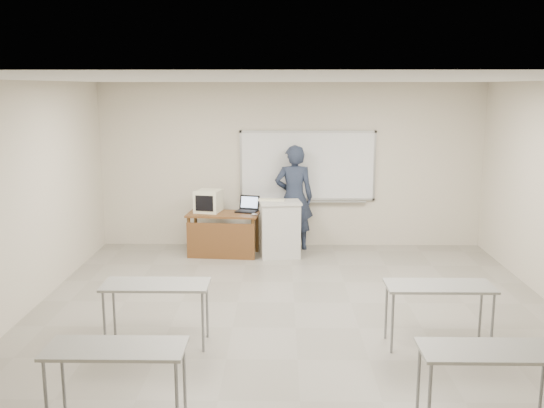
{
  "coord_description": "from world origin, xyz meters",
  "views": [
    {
      "loc": [
        -0.19,
        -7.03,
        2.92
      ],
      "look_at": [
        -0.33,
        2.2,
        1.13
      ],
      "focal_mm": 40.0,
      "sensor_mm": 36.0,
      "label": 1
    }
  ],
  "objects_px": {
    "whiteboard": "(308,167)",
    "keyboard": "(271,200)",
    "mouse": "(254,214)",
    "presenter": "(294,197)",
    "instructor_desk": "(223,228)",
    "podium": "(280,229)",
    "crt_monitor": "(209,201)",
    "laptop": "(247,208)"
  },
  "relations": [
    {
      "from": "crt_monitor",
      "to": "mouse",
      "type": "relative_size",
      "value": 4.63
    },
    {
      "from": "crt_monitor",
      "to": "whiteboard",
      "type": "bearing_deg",
      "value": 29.47
    },
    {
      "from": "laptop",
      "to": "mouse",
      "type": "xyz_separation_m",
      "value": [
        0.15,
        -0.36,
        -0.04
      ]
    },
    {
      "from": "whiteboard",
      "to": "keyboard",
      "type": "xyz_separation_m",
      "value": [
        -0.65,
        -0.69,
        -0.49
      ]
    },
    {
      "from": "crt_monitor",
      "to": "presenter",
      "type": "bearing_deg",
      "value": 23.81
    },
    {
      "from": "whiteboard",
      "to": "keyboard",
      "type": "height_order",
      "value": "whiteboard"
    },
    {
      "from": "instructor_desk",
      "to": "presenter",
      "type": "xyz_separation_m",
      "value": [
        1.24,
        0.54,
        0.44
      ]
    },
    {
      "from": "presenter",
      "to": "keyboard",
      "type": "bearing_deg",
      "value": 48.67
    },
    {
      "from": "whiteboard",
      "to": "podium",
      "type": "bearing_deg",
      "value": -122.95
    },
    {
      "from": "keyboard",
      "to": "presenter",
      "type": "distance_m",
      "value": 0.61
    },
    {
      "from": "podium",
      "to": "laptop",
      "type": "height_order",
      "value": "laptop"
    },
    {
      "from": "mouse",
      "to": "laptop",
      "type": "bearing_deg",
      "value": 109.97
    },
    {
      "from": "crt_monitor",
      "to": "laptop",
      "type": "xyz_separation_m",
      "value": [
        0.66,
        0.03,
        -0.13
      ]
    },
    {
      "from": "instructor_desk",
      "to": "mouse",
      "type": "height_order",
      "value": "mouse"
    },
    {
      "from": "mouse",
      "to": "podium",
      "type": "bearing_deg",
      "value": 10.02
    },
    {
      "from": "whiteboard",
      "to": "laptop",
      "type": "relative_size",
      "value": 6.84
    },
    {
      "from": "laptop",
      "to": "podium",
      "type": "bearing_deg",
      "value": -6.9
    },
    {
      "from": "instructor_desk",
      "to": "presenter",
      "type": "bearing_deg",
      "value": 29.04
    },
    {
      "from": "mouse",
      "to": "keyboard",
      "type": "relative_size",
      "value": 0.22
    },
    {
      "from": "instructor_desk",
      "to": "podium",
      "type": "height_order",
      "value": "podium"
    },
    {
      "from": "instructor_desk",
      "to": "whiteboard",
      "type": "bearing_deg",
      "value": 33.02
    },
    {
      "from": "instructor_desk",
      "to": "laptop",
      "type": "distance_m",
      "value": 0.57
    },
    {
      "from": "mouse",
      "to": "presenter",
      "type": "bearing_deg",
      "value": 39.72
    },
    {
      "from": "crt_monitor",
      "to": "presenter",
      "type": "height_order",
      "value": "presenter"
    },
    {
      "from": "podium",
      "to": "crt_monitor",
      "type": "relative_size",
      "value": 2.09
    },
    {
      "from": "whiteboard",
      "to": "instructor_desk",
      "type": "bearing_deg",
      "value": -152.43
    },
    {
      "from": "whiteboard",
      "to": "crt_monitor",
      "type": "bearing_deg",
      "value": -162.71
    },
    {
      "from": "whiteboard",
      "to": "mouse",
      "type": "height_order",
      "value": "whiteboard"
    },
    {
      "from": "podium",
      "to": "mouse",
      "type": "distance_m",
      "value": 0.53
    },
    {
      "from": "mouse",
      "to": "whiteboard",
      "type": "bearing_deg",
      "value": 39.99
    },
    {
      "from": "mouse",
      "to": "keyboard",
      "type": "xyz_separation_m",
      "value": [
        0.29,
        0.18,
        0.22
      ]
    },
    {
      "from": "laptop",
      "to": "keyboard",
      "type": "bearing_deg",
      "value": -5.26
    },
    {
      "from": "instructor_desk",
      "to": "podium",
      "type": "xyz_separation_m",
      "value": [
        0.99,
        0.01,
        -0.02
      ]
    },
    {
      "from": "instructor_desk",
      "to": "podium",
      "type": "bearing_deg",
      "value": 5.94
    },
    {
      "from": "instructor_desk",
      "to": "crt_monitor",
      "type": "height_order",
      "value": "crt_monitor"
    },
    {
      "from": "whiteboard",
      "to": "keyboard",
      "type": "bearing_deg",
      "value": -133.23
    },
    {
      "from": "whiteboard",
      "to": "podium",
      "type": "height_order",
      "value": "whiteboard"
    },
    {
      "from": "laptop",
      "to": "presenter",
      "type": "height_order",
      "value": "presenter"
    },
    {
      "from": "podium",
      "to": "mouse",
      "type": "bearing_deg",
      "value": -174.3
    },
    {
      "from": "whiteboard",
      "to": "podium",
      "type": "distance_m",
      "value": 1.35
    },
    {
      "from": "whiteboard",
      "to": "presenter",
      "type": "xyz_separation_m",
      "value": [
        -0.25,
        -0.24,
        -0.53
      ]
    },
    {
      "from": "whiteboard",
      "to": "mouse",
      "type": "xyz_separation_m",
      "value": [
        -0.94,
        -0.87,
        -0.71
      ]
    }
  ]
}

